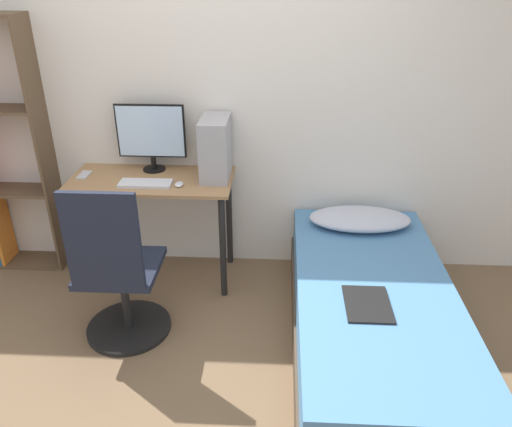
{
  "coord_description": "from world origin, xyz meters",
  "views": [
    {
      "loc": [
        0.45,
        -1.93,
        2.07
      ],
      "look_at": [
        0.31,
        0.7,
        0.75
      ],
      "focal_mm": 35.0,
      "sensor_mm": 36.0,
      "label": 1
    }
  ],
  "objects_px": {
    "bed": "(372,318)",
    "keyboard": "(145,184)",
    "pc_tower": "(216,148)",
    "monitor": "(151,134)",
    "office_chair": "(119,282)"
  },
  "relations": [
    {
      "from": "pc_tower",
      "to": "office_chair",
      "type": "bearing_deg",
      "value": -123.78
    },
    {
      "from": "keyboard",
      "to": "bed",
      "type": "bearing_deg",
      "value": -22.93
    },
    {
      "from": "bed",
      "to": "office_chair",
      "type": "bearing_deg",
      "value": 178.79
    },
    {
      "from": "office_chair",
      "to": "pc_tower",
      "type": "xyz_separation_m",
      "value": [
        0.5,
        0.75,
        0.57
      ]
    },
    {
      "from": "monitor",
      "to": "pc_tower",
      "type": "height_order",
      "value": "monitor"
    },
    {
      "from": "monitor",
      "to": "keyboard",
      "type": "relative_size",
      "value": 1.38
    },
    {
      "from": "bed",
      "to": "monitor",
      "type": "relative_size",
      "value": 4.13
    },
    {
      "from": "bed",
      "to": "pc_tower",
      "type": "distance_m",
      "value": 1.46
    },
    {
      "from": "office_chair",
      "to": "monitor",
      "type": "bearing_deg",
      "value": 86.84
    },
    {
      "from": "bed",
      "to": "keyboard",
      "type": "xyz_separation_m",
      "value": [
        -1.43,
        0.61,
        0.56
      ]
    },
    {
      "from": "office_chair",
      "to": "monitor",
      "type": "distance_m",
      "value": 1.06
    },
    {
      "from": "bed",
      "to": "keyboard",
      "type": "relative_size",
      "value": 5.68
    },
    {
      "from": "pc_tower",
      "to": "keyboard",
      "type": "bearing_deg",
      "value": -159.06
    },
    {
      "from": "office_chair",
      "to": "keyboard",
      "type": "height_order",
      "value": "office_chair"
    },
    {
      "from": "monitor",
      "to": "keyboard",
      "type": "bearing_deg",
      "value": -88.9
    }
  ]
}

